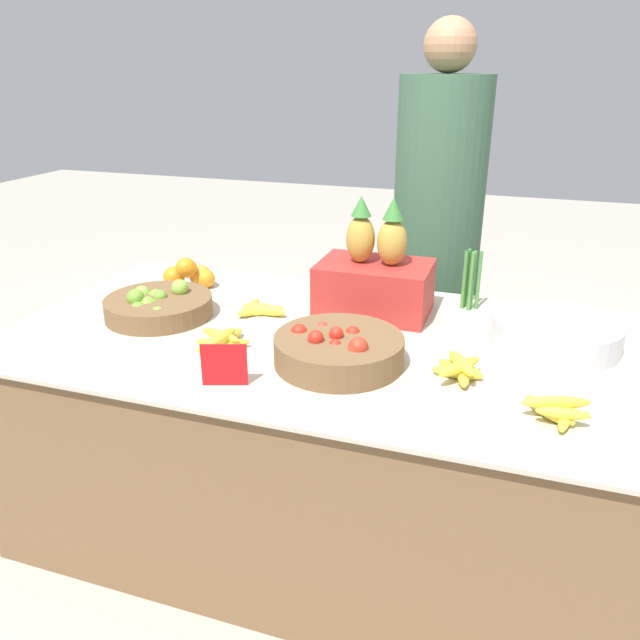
{
  "coord_description": "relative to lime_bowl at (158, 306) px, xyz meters",
  "views": [
    {
      "loc": [
        0.54,
        -1.59,
        1.41
      ],
      "look_at": [
        0.0,
        0.0,
        0.73
      ],
      "focal_mm": 35.0,
      "sensor_mm": 36.0,
      "label": 1
    }
  ],
  "objects": [
    {
      "name": "lime_bowl",
      "position": [
        0.0,
        0.0,
        0.0
      ],
      "size": [
        0.34,
        0.34,
        0.11
      ],
      "color": "brown",
      "rests_on": "market_table"
    },
    {
      "name": "metal_bowl",
      "position": [
        1.19,
        0.16,
        0.0
      ],
      "size": [
        0.35,
        0.35,
        0.08
      ],
      "color": "silver",
      "rests_on": "market_table"
    },
    {
      "name": "produce_crate",
      "position": [
        0.64,
        0.25,
        0.08
      ],
      "size": [
        0.35,
        0.24,
        0.37
      ],
      "color": "#B22D28",
      "rests_on": "market_table"
    },
    {
      "name": "vendor_person",
      "position": [
        0.74,
        0.85,
        0.01
      ],
      "size": [
        0.35,
        0.35,
        1.58
      ],
      "color": "#385B42",
      "rests_on": "ground_plane"
    },
    {
      "name": "ground_plane",
      "position": [
        0.53,
        0.02,
        -0.71
      ],
      "size": [
        12.0,
        12.0,
        0.0
      ],
      "primitive_type": "plane",
      "color": "#ADA599"
    },
    {
      "name": "veg_bundle",
      "position": [
        0.92,
        0.38,
        0.06
      ],
      "size": [
        0.06,
        0.04,
        0.2
      ],
      "color": "#428438",
      "rests_on": "market_table"
    },
    {
      "name": "price_sign",
      "position": [
        0.41,
        -0.35,
        0.02
      ],
      "size": [
        0.11,
        0.04,
        0.11
      ],
      "rotation": [
        0.0,
        0.0,
        0.33
      ],
      "color": "red",
      "rests_on": "market_table"
    },
    {
      "name": "banana_bunch_front_right",
      "position": [
        1.19,
        -0.26,
        -0.01
      ],
      "size": [
        0.16,
        0.16,
        0.05
      ],
      "color": "yellow",
      "rests_on": "market_table"
    },
    {
      "name": "market_table",
      "position": [
        0.53,
        0.02,
        -0.37
      ],
      "size": [
        1.85,
        0.99,
        0.68
      ],
      "color": "brown",
      "rests_on": "ground_plane"
    },
    {
      "name": "banana_bunch_front_center",
      "position": [
        0.3,
        -0.15,
        -0.01
      ],
      "size": [
        0.16,
        0.18,
        0.06
      ],
      "color": "yellow",
      "rests_on": "market_table"
    },
    {
      "name": "banana_bunch_back_center",
      "position": [
        0.29,
        0.12,
        -0.02
      ],
      "size": [
        0.16,
        0.16,
        0.04
      ],
      "color": "yellow",
      "rests_on": "market_table"
    },
    {
      "name": "tomato_basket",
      "position": [
        0.64,
        -0.14,
        0.01
      ],
      "size": [
        0.34,
        0.34,
        0.11
      ],
      "color": "brown",
      "rests_on": "market_table"
    },
    {
      "name": "orange_pile",
      "position": [
        -0.04,
        0.27,
        0.02
      ],
      "size": [
        0.18,
        0.13,
        0.12
      ],
      "color": "orange",
      "rests_on": "market_table"
    },
    {
      "name": "banana_bunch_middle_right",
      "position": [
        0.96,
        -0.13,
        -0.01
      ],
      "size": [
        0.13,
        0.16,
        0.06
      ],
      "color": "yellow",
      "rests_on": "market_table"
    }
  ]
}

